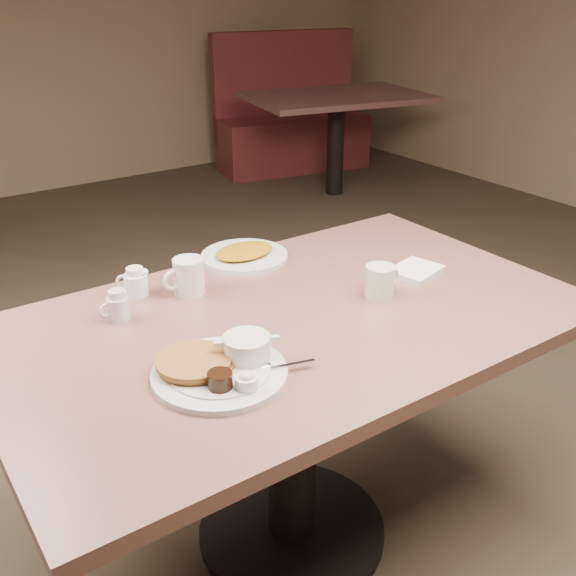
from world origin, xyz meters
TOP-DOWN VIEW (x-y plane):
  - room at (0.00, 0.00)m, footprint 7.04×8.04m
  - diner_table at (0.00, 0.00)m, footprint 1.50×0.90m
  - main_plate at (-0.28, -0.14)m, footprint 0.39×0.39m
  - coffee_mug_near at (0.26, -0.05)m, footprint 0.11×0.08m
  - napkin at (0.45, 0.01)m, footprint 0.17×0.15m
  - coffee_mug_far at (-0.16, 0.27)m, footprint 0.12×0.08m
  - creamer_left at (-0.37, 0.23)m, footprint 0.09×0.07m
  - creamer_right at (-0.28, 0.34)m, footprint 0.08×0.08m
  - hash_plate at (0.09, 0.39)m, footprint 0.30×0.30m
  - booth_back_right at (2.40, 3.39)m, footprint 1.53×1.70m

SIDE VIEW (x-z plane):
  - booth_back_right at x=2.40m, z-range -0.15..0.97m
  - diner_table at x=0.00m, z-range 0.21..0.96m
  - napkin at x=0.45m, z-range 0.75..0.77m
  - hash_plate at x=0.09m, z-range 0.75..0.78m
  - main_plate at x=-0.28m, z-range 0.74..0.81m
  - creamer_right at x=-0.28m, z-range 0.75..0.83m
  - creamer_left at x=-0.37m, z-range 0.75..0.83m
  - coffee_mug_near at x=0.26m, z-range 0.75..0.84m
  - coffee_mug_far at x=-0.16m, z-range 0.75..0.85m
  - room at x=0.00m, z-range -0.02..2.82m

